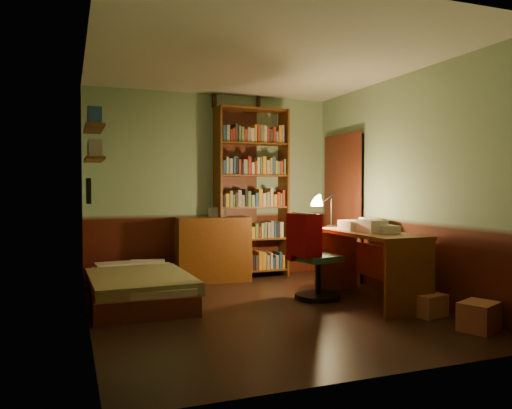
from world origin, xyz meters
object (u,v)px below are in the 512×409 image
object	(u,v)px
cardboard_box_a	(479,316)
desk_lamp	(331,205)
bookshelf	(251,193)
desk	(369,267)
cardboard_box_b	(428,305)
bed	(138,276)
office_chair	(318,254)
mini_stereo	(217,212)
dresser	(212,249)

from	to	relation	value
cardboard_box_a	desk_lamp	bearing A→B (deg)	100.04
bookshelf	desk_lamp	xyz separation A→B (m)	(0.63, -1.19, -0.14)
desk	cardboard_box_b	size ratio (longest dim) A/B	4.75
bed	cardboard_box_a	world-z (taller)	bed
cardboard_box_a	cardboard_box_b	size ratio (longest dim) A/B	1.10
desk	office_chair	xyz separation A→B (m)	(-0.45, 0.36, 0.12)
bed	desk	xyz separation A→B (m)	(2.41, -0.97, 0.12)
bookshelf	desk_lamp	world-z (taller)	bookshelf
mini_stereo	cardboard_box_b	bearing A→B (deg)	-46.47
bed	mini_stereo	bearing A→B (deg)	40.36
desk	desk_lamp	distance (m)	1.00
bookshelf	desk	distance (m)	2.21
dresser	office_chair	size ratio (longest dim) A/B	0.96
bookshelf	office_chair	bearing A→B (deg)	-85.16
cardboard_box_b	office_chair	bearing A→B (deg)	121.71
desk_lamp	office_chair	xyz separation A→B (m)	(-0.38, -0.38, -0.55)
desk_lamp	cardboard_box_b	bearing A→B (deg)	-103.78
cardboard_box_a	cardboard_box_b	distance (m)	0.58
dresser	office_chair	bearing A→B (deg)	-57.27
cardboard_box_a	cardboard_box_b	xyz separation A→B (m)	(-0.08, 0.58, -0.02)
bookshelf	cardboard_box_b	world-z (taller)	bookshelf
mini_stereo	desk	distance (m)	2.37
dresser	desk_lamp	size ratio (longest dim) A/B	1.82
bookshelf	desk	xyz separation A→B (m)	(0.69, -1.93, -0.81)
desk	cardboard_box_a	size ratio (longest dim) A/B	4.32
office_chair	dresser	bearing A→B (deg)	111.77
desk	desk_lamp	xyz separation A→B (m)	(-0.06, 0.74, 0.67)
office_chair	cardboard_box_a	xyz separation A→B (m)	(0.75, -1.66, -0.39)
bed	dresser	xyz separation A→B (m)	(1.12, 0.88, 0.16)
dresser	desk_lamp	bearing A→B (deg)	-38.84
dresser	cardboard_box_b	world-z (taller)	dresser
mini_stereo	cardboard_box_b	world-z (taller)	mini_stereo
bookshelf	cardboard_box_a	world-z (taller)	bookshelf
dresser	bookshelf	xyz separation A→B (m)	(0.60, 0.09, 0.76)
bookshelf	desk_lamp	size ratio (longest dim) A/B	4.43
mini_stereo	bookshelf	xyz separation A→B (m)	(0.50, -0.04, 0.26)
dresser	bookshelf	world-z (taller)	bookshelf
bookshelf	desk_lamp	bearing A→B (deg)	-66.21
mini_stereo	office_chair	size ratio (longest dim) A/B	0.23
bed	desk	world-z (taller)	desk
bookshelf	office_chair	xyz separation A→B (m)	(0.24, -1.58, -0.69)
cardboard_box_a	bookshelf	bearing A→B (deg)	106.99
office_chair	cardboard_box_a	world-z (taller)	office_chair
dresser	desk_lamp	xyz separation A→B (m)	(1.23, -1.11, 0.63)
dresser	cardboard_box_a	xyz separation A→B (m)	(1.59, -3.15, -0.31)
mini_stereo	cardboard_box_a	xyz separation A→B (m)	(1.49, -3.28, -0.82)
desk_lamp	office_chair	size ratio (longest dim) A/B	0.53
bed	cardboard_box_b	bearing A→B (deg)	-31.79
desk_lamp	cardboard_box_a	distance (m)	2.28
desk_lamp	office_chair	world-z (taller)	desk_lamp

